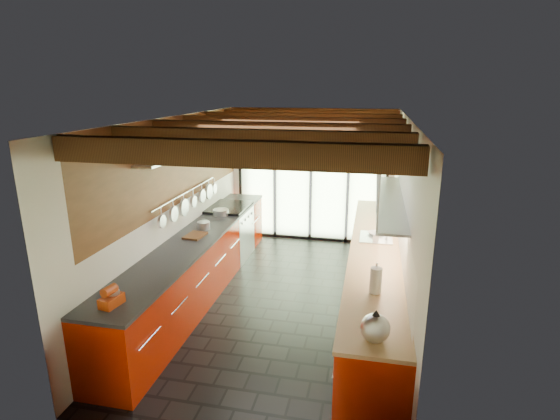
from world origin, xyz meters
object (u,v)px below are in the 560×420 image
(bowl, at_px, (376,234))
(soap_bottle, at_px, (376,237))
(stand_mixer, at_px, (112,297))
(paper_towel, at_px, (376,281))
(kettle, at_px, (375,326))

(bowl, bearing_deg, soap_bottle, -90.00)
(stand_mixer, distance_m, soap_bottle, 3.48)
(soap_bottle, height_order, bowl, soap_bottle)
(stand_mixer, relative_size, paper_towel, 0.78)
(paper_towel, distance_m, bowl, 1.87)
(soap_bottle, distance_m, bowl, 0.31)
(soap_bottle, xyz_separation_m, bowl, (0.00, 0.31, -0.06))
(bowl, bearing_deg, stand_mixer, -133.47)
(paper_towel, height_order, soap_bottle, paper_towel)
(bowl, bearing_deg, paper_towel, -90.00)
(paper_towel, relative_size, soap_bottle, 1.94)
(soap_bottle, relative_size, bowl, 0.81)
(kettle, xyz_separation_m, paper_towel, (0.00, 0.90, 0.01))
(kettle, bearing_deg, stand_mixer, 178.19)
(kettle, xyz_separation_m, soap_bottle, (0.00, 2.45, -0.04))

